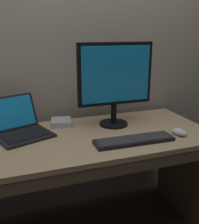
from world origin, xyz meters
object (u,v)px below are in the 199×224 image
laptop_black (20,127)px  computer_mouse (179,132)px  external_drive_box (61,122)px  wired_keyboard (134,140)px  external_monitor (115,79)px

laptop_black → computer_mouse: 0.96m
external_drive_box → computer_mouse: bearing=-33.4°
computer_mouse → external_drive_box: (-0.63, 0.42, -0.00)m
wired_keyboard → computer_mouse: bearing=0.5°
external_monitor → computer_mouse: 0.51m
external_monitor → external_drive_box: size_ratio=3.81×
laptop_black → computer_mouse: (0.90, -0.33, -0.03)m
laptop_black → wired_keyboard: size_ratio=0.87×
laptop_black → computer_mouse: size_ratio=3.92×
wired_keyboard → external_drive_box: external_drive_box is taller
laptop_black → external_drive_box: size_ratio=2.84×
laptop_black → external_monitor: bearing=-3.7°
external_monitor → external_drive_box: (-0.33, 0.13, -0.29)m
laptop_black → external_monitor: size_ratio=0.75×
laptop_black → wired_keyboard: bearing=-29.0°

